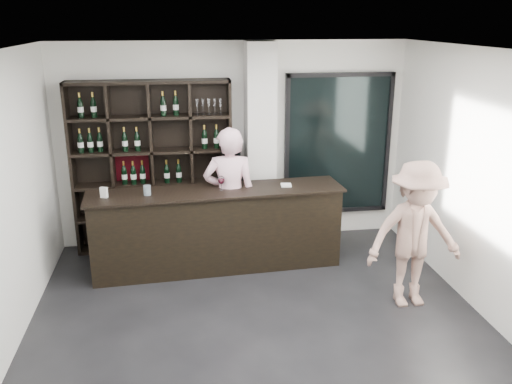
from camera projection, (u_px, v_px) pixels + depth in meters
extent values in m
cube|color=black|center=(264.00, 338.00, 5.68)|extent=(5.00, 5.50, 0.01)
cube|color=silver|center=(260.00, 148.00, 7.60)|extent=(0.40, 0.40, 2.90)
cube|color=black|center=(338.00, 145.00, 8.00)|extent=(1.60, 0.08, 2.10)
cube|color=black|center=(338.00, 145.00, 8.00)|extent=(1.48, 0.02, 1.98)
cube|color=black|center=(217.00, 230.00, 7.12)|extent=(3.21, 0.60, 1.05)
cube|color=black|center=(216.00, 191.00, 6.95)|extent=(3.29, 0.68, 0.03)
imported|color=#EEB9C7|center=(230.00, 198.00, 7.11)|extent=(0.73, 0.52, 1.88)
imported|color=black|center=(229.00, 193.00, 7.67)|extent=(0.81, 0.64, 1.65)
imported|color=tan|center=(415.00, 235.00, 6.10)|extent=(1.12, 0.65, 1.72)
cylinder|color=silver|center=(147.00, 190.00, 6.74)|extent=(0.11, 0.11, 0.12)
cube|color=white|center=(286.00, 185.00, 7.11)|extent=(0.15, 0.15, 0.02)
cube|color=white|center=(104.00, 192.00, 6.64)|extent=(0.10, 0.07, 0.13)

